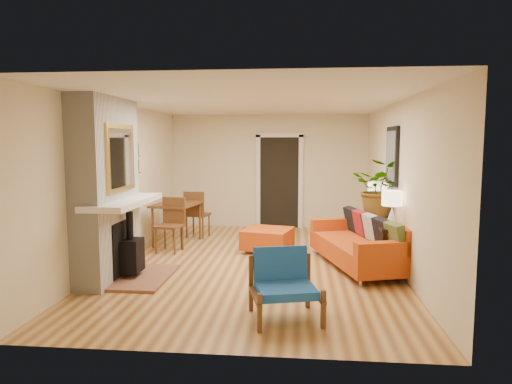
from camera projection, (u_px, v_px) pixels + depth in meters
The scene contains 10 objects.
room_shell at pixel (294, 176), 9.88m from camera, with size 6.50×6.50×6.50m.
fireplace at pixel (109, 193), 6.53m from camera, with size 1.09×1.68×2.60m.
sofa at pixel (363, 243), 7.25m from camera, with size 1.47×2.30×0.84m.
ottoman at pixel (268, 238), 8.25m from camera, with size 0.97×0.97×0.41m.
blue_chair at pixel (284, 280), 5.16m from camera, with size 0.89×0.87×0.77m.
dining_table at pixel (181, 211), 8.83m from camera, with size 0.96×1.84×0.97m.
console_table at pixel (382, 228), 7.43m from camera, with size 0.34×1.85×0.72m.
lamp_near at pixel (392, 204), 6.67m from camera, with size 0.30×0.30×0.54m.
lamp_far at pixel (376, 194), 8.06m from camera, with size 0.30×0.30×0.54m.
houseplant at pixel (381, 188), 7.57m from camera, with size 0.87×0.76×0.97m, color #1E5919.
Camera 1 is at (0.72, -7.26, 1.97)m, focal length 32.00 mm.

